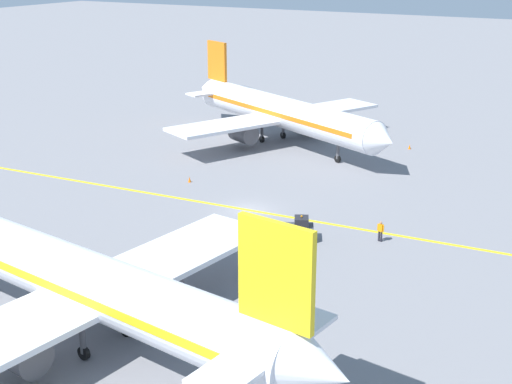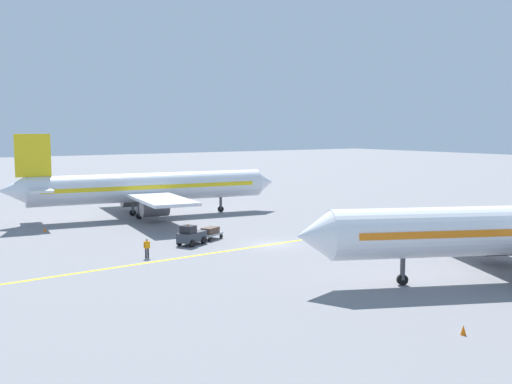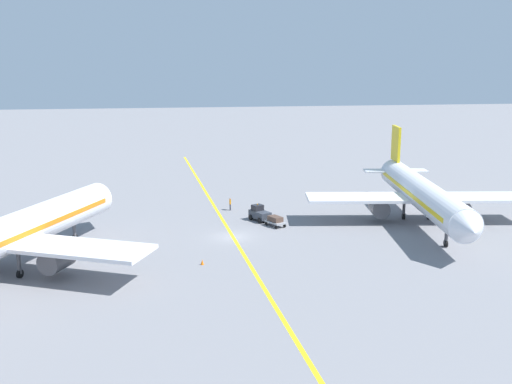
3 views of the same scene
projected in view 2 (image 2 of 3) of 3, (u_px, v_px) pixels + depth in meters
The scene contains 9 objects.
ground_plane at pixel (272, 244), 58.16m from camera, with size 400.00×400.00×0.00m, color slate.
apron_yellow_centreline at pixel (272, 244), 58.16m from camera, with size 0.40×120.00×0.01m, color yellow.
airplane_at_gate at pixel (147, 188), 75.89m from camera, with size 28.45×35.50×10.60m.
baggage_tug_dark at pixel (191, 236), 57.82m from camera, with size 2.74×3.35×2.11m.
baggage_cart_trailing at pixel (210, 232), 60.68m from camera, with size 2.40×2.95×1.24m.
ground_crew_worker at pixel (147, 248), 52.01m from camera, with size 0.27×0.58×1.68m.
traffic_cone_near_nose at pixel (370, 238), 59.76m from camera, with size 0.32×0.32×0.55m, color orange.
traffic_cone_mid_apron at pixel (45, 229), 65.18m from camera, with size 0.32×0.32×0.55m, color orange.
traffic_cone_by_wingtip at pixel (463, 330), 32.66m from camera, with size 0.32×0.32×0.55m, color orange.
Camera 2 is at (46.61, -33.36, 11.24)m, focal length 42.00 mm.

